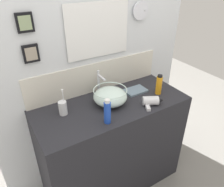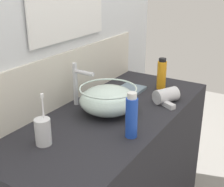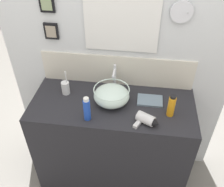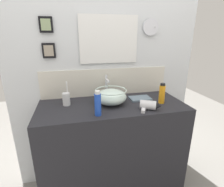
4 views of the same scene
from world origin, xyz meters
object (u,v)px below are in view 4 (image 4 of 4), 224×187
toothbrush_cup (66,99)px  glass_bowl_sink (111,96)px  spray_bottle (162,94)px  lotion_bottle (98,104)px  hand_towel (140,98)px  hair_drier (150,105)px  faucet (107,85)px

toothbrush_cup → glass_bowl_sink: bearing=-9.0°
glass_bowl_sink → spray_bottle: spray_bottle is taller
glass_bowl_sink → lotion_bottle: lotion_bottle is taller
glass_bowl_sink → hand_towel: 0.30m
hair_drier → spray_bottle: 0.20m
hand_towel → hair_drier: bearing=-94.1°
glass_bowl_sink → hair_drier: glass_bowl_sink is taller
lotion_bottle → hand_towel: size_ratio=0.99×
glass_bowl_sink → hair_drier: size_ratio=1.41×
glass_bowl_sink → faucet: size_ratio=1.25×
spray_bottle → glass_bowl_sink: bearing=169.5°
lotion_bottle → toothbrush_cup: bearing=131.5°
faucet → glass_bowl_sink: bearing=-90.0°
faucet → hair_drier: (0.28, -0.37, -0.09)m
glass_bowl_sink → lotion_bottle: size_ratio=1.42×
lotion_bottle → spray_bottle: bearing=11.7°
lotion_bottle → spray_bottle: lotion_bottle is taller
toothbrush_cup → lotion_bottle: 0.35m
toothbrush_cup → spray_bottle: 0.83m
hair_drier → spray_bottle: bearing=34.3°
faucet → toothbrush_cup: faucet is taller
hair_drier → spray_bottle: (0.16, 0.11, 0.05)m
hand_towel → lotion_bottle: bearing=-150.0°
hair_drier → lotion_bottle: lotion_bottle is taller
faucet → hair_drier: 0.47m
glass_bowl_sink → spray_bottle: (0.44, -0.08, 0.02)m
lotion_bottle → spray_bottle: (0.58, 0.12, -0.01)m
toothbrush_cup → spray_bottle: (0.82, -0.14, 0.03)m
lotion_bottle → faucet: bearing=69.1°
glass_bowl_sink → toothbrush_cup: size_ratio=1.31×
glass_bowl_sink → hand_towel: bearing=9.7°
faucet → hand_towel: faucet is taller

